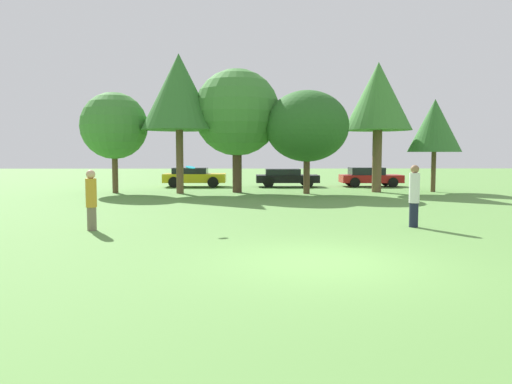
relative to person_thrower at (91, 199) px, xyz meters
name	(u,v)px	position (x,y,z in m)	size (l,w,h in m)	color
ground_plane	(324,262)	(5.85, -4.13, -0.88)	(120.00, 120.00, 0.00)	#5B8E42
person_thrower	(91,199)	(0.00, 0.00, 0.00)	(0.30, 0.30, 1.69)	#726651
person_catcher	(414,195)	(9.19, 0.46, 0.06)	(0.30, 0.30, 1.81)	#191E33
frisbee	(190,167)	(2.70, 0.49, 0.87)	(0.28, 0.28, 0.10)	#19B2D8
tree_0	(114,126)	(-2.83, 13.12, 2.74)	(3.58, 3.58, 5.42)	brown
tree_1	(179,92)	(0.73, 12.73, 4.48)	(4.01, 4.01, 7.39)	brown
tree_2	(237,113)	(3.78, 13.35, 3.46)	(4.69, 4.69, 6.71)	#473323
tree_3	(307,126)	(7.50, 12.44, 2.69)	(4.41, 4.41, 5.46)	brown
tree_4	(378,97)	(11.52, 13.50, 4.33)	(3.71, 3.71, 7.12)	brown
tree_5	(435,126)	(14.72, 13.57, 2.79)	(2.91, 2.91, 5.14)	brown
parked_car_yellow	(194,176)	(0.90, 18.00, -0.22)	(3.94, 2.04, 1.22)	gold
parked_car_black	(286,177)	(6.82, 17.84, -0.25)	(3.99, 1.85, 1.16)	black
parked_car_red	(369,177)	(12.24, 17.99, -0.23)	(3.90, 1.82, 1.24)	red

